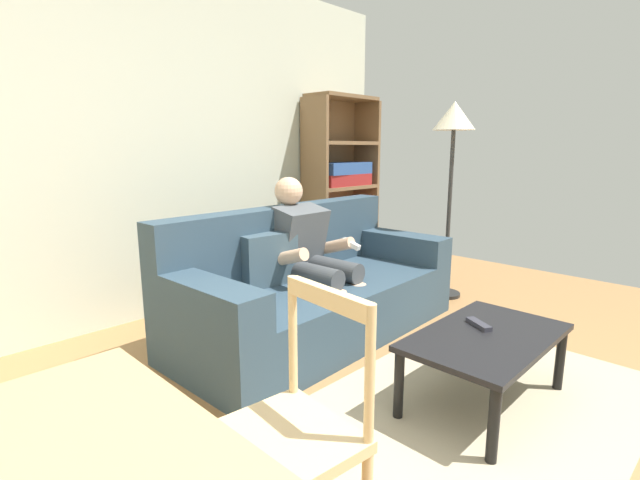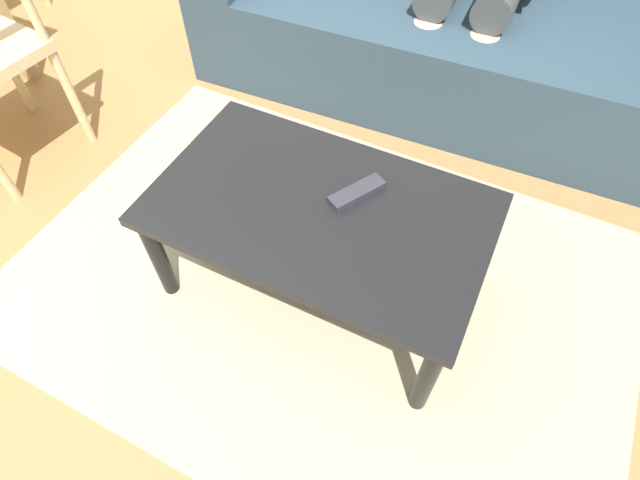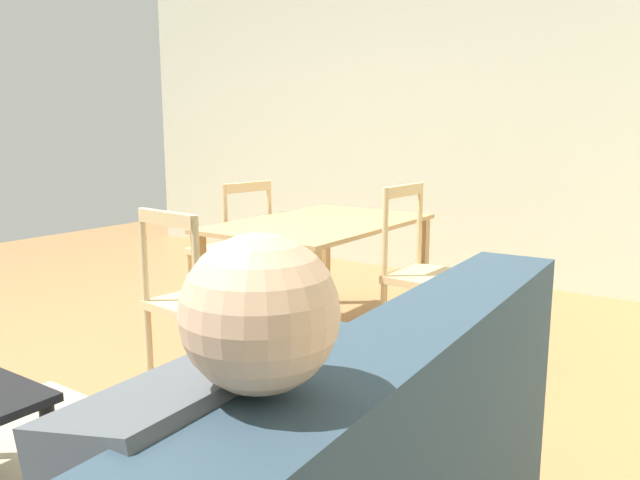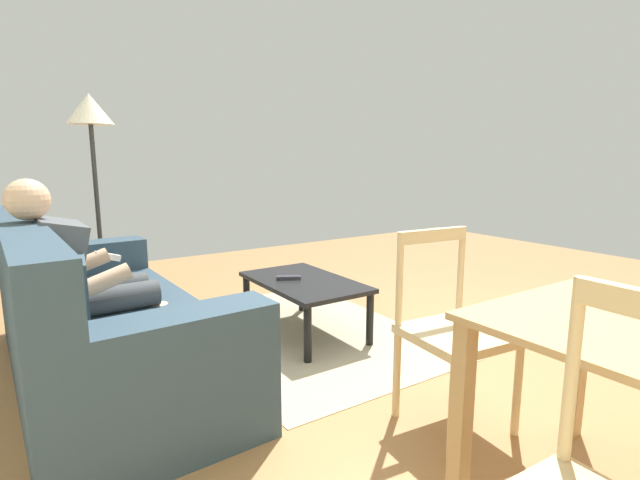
# 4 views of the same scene
# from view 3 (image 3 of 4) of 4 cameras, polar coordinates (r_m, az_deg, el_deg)

# --- Properties ---
(ground_plane) EXTENTS (8.38, 8.38, 0.00)m
(ground_plane) POSITION_cam_3_polar(r_m,az_deg,el_deg) (3.38, -19.25, -12.15)
(ground_plane) COLOR #9E7042
(wall_side) EXTENTS (0.12, 6.04, 2.76)m
(wall_side) POSITION_cam_3_polar(r_m,az_deg,el_deg) (5.62, 7.46, 11.48)
(wall_side) COLOR beige
(wall_side) RESTS_ON ground_plane
(dining_table) EXTENTS (1.34, 0.87, 0.71)m
(dining_table) POSITION_cam_3_polar(r_m,az_deg,el_deg) (3.68, -0.00, 0.16)
(dining_table) COLOR tan
(dining_table) RESTS_ON ground_plane
(dining_chair_near_wall) EXTENTS (0.44, 0.44, 0.96)m
(dining_chair_near_wall) POSITION_cam_3_polar(r_m,az_deg,el_deg) (3.37, 9.95, -3.33)
(dining_chair_near_wall) COLOR #D1B27F
(dining_chair_near_wall) RESTS_ON ground_plane
(dining_chair_facing_couch) EXTENTS (0.46, 0.46, 0.90)m
(dining_chair_facing_couch) POSITION_cam_3_polar(r_m,az_deg,el_deg) (2.97, -11.10, -5.78)
(dining_chair_facing_couch) COLOR #D1B27F
(dining_chair_facing_couch) RESTS_ON ground_plane
(dining_chair_by_doorway) EXTENTS (0.46, 0.46, 0.92)m
(dining_chair_by_doorway) POSITION_cam_3_polar(r_m,az_deg,el_deg) (4.14, -8.10, -0.96)
(dining_chair_by_doorway) COLOR #D1B27F
(dining_chair_by_doorway) RESTS_ON ground_plane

